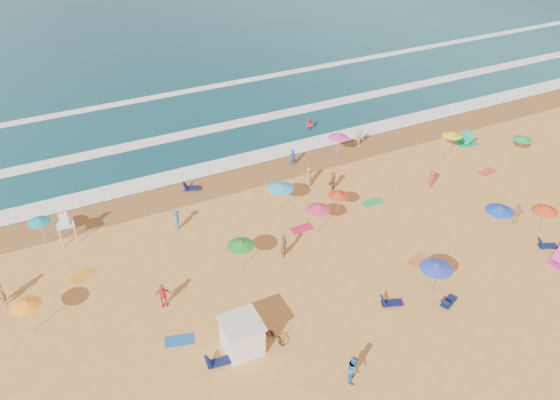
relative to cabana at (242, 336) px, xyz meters
name	(u,v)px	position (x,y,z in m)	size (l,w,h in m)	color
ground	(291,271)	(5.51, 4.60, -1.00)	(220.00, 220.00, 0.00)	gold
wet_sand	(224,182)	(5.51, 17.10, -0.99)	(220.00, 220.00, 0.00)	olive
surf_foam	(190,137)	(5.51, 25.92, -0.90)	(200.00, 18.70, 0.05)	white
cabana	(242,336)	(0.00, 0.00, 0.00)	(2.00, 2.00, 2.00)	white
cabana_roof	(241,323)	(0.00, 0.00, 1.06)	(2.20, 2.20, 0.12)	silver
bicycle	(275,336)	(1.90, -0.30, -0.59)	(0.55, 1.57, 0.82)	black
lifeguard_stand	(67,229)	(-7.37, 14.60, 0.05)	(1.20, 1.20, 2.10)	white
beach_umbrellas	(285,251)	(4.95, 4.41, 1.13)	(52.27, 31.03, 0.81)	#FF5C15
loungers	(329,303)	(6.15, 0.78, -0.83)	(55.48, 24.71, 0.34)	#0E1B46
towels	(322,306)	(5.71, 0.87, -0.98)	(40.05, 23.97, 0.03)	red
popup_tents	(509,187)	(25.65, 5.23, -0.40)	(8.24, 18.31, 1.20)	#D32FA6
beachgoers	(270,233)	(5.58, 8.01, -0.17)	(47.13, 27.83, 2.14)	tan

